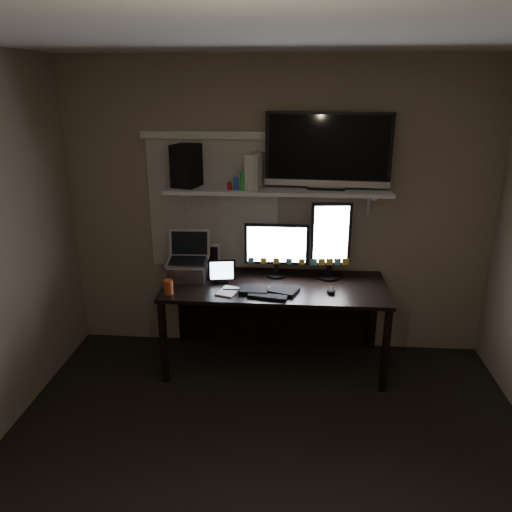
# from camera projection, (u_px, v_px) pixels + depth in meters

# --- Properties ---
(floor) EXTENTS (3.60, 3.60, 0.00)m
(floor) POSITION_uv_depth(u_px,v_px,m) (264.00, 491.00, 2.95)
(floor) COLOR black
(floor) RESTS_ON ground
(ceiling) EXTENTS (3.60, 3.60, 0.00)m
(ceiling) POSITION_uv_depth(u_px,v_px,m) (266.00, 28.00, 2.13)
(ceiling) COLOR silver
(ceiling) RESTS_ON back_wall
(back_wall) EXTENTS (3.60, 0.00, 3.60)m
(back_wall) POSITION_uv_depth(u_px,v_px,m) (278.00, 211.00, 4.23)
(back_wall) COLOR #7D6D5A
(back_wall) RESTS_ON floor
(window_blinds) EXTENTS (1.10, 0.02, 1.10)m
(window_blinds) POSITION_uv_depth(u_px,v_px,m) (213.00, 205.00, 4.24)
(window_blinds) COLOR #B7B1A4
(window_blinds) RESTS_ON back_wall
(desk) EXTENTS (1.80, 0.75, 0.73)m
(desk) POSITION_uv_depth(u_px,v_px,m) (276.00, 298.00, 4.22)
(desk) COLOR black
(desk) RESTS_ON floor
(wall_shelf) EXTENTS (1.80, 0.35, 0.03)m
(wall_shelf) POSITION_uv_depth(u_px,v_px,m) (277.00, 190.00, 4.00)
(wall_shelf) COLOR beige
(wall_shelf) RESTS_ON back_wall
(monitor_landscape) EXTENTS (0.53, 0.06, 0.47)m
(monitor_landscape) POSITION_uv_depth(u_px,v_px,m) (276.00, 250.00, 4.15)
(monitor_landscape) COLOR black
(monitor_landscape) RESTS_ON desk
(monitor_portrait) EXTENTS (0.33, 0.10, 0.66)m
(monitor_portrait) POSITION_uv_depth(u_px,v_px,m) (330.00, 241.00, 4.08)
(monitor_portrait) COLOR black
(monitor_portrait) RESTS_ON desk
(keyboard) EXTENTS (0.49, 0.26, 0.03)m
(keyboard) POSITION_uv_depth(u_px,v_px,m) (268.00, 290.00, 3.90)
(keyboard) COLOR black
(keyboard) RESTS_ON desk
(mouse) EXTENTS (0.08, 0.11, 0.04)m
(mouse) POSITION_uv_depth(u_px,v_px,m) (331.00, 291.00, 3.88)
(mouse) COLOR black
(mouse) RESTS_ON desk
(notepad) EXTENTS (0.20, 0.23, 0.01)m
(notepad) POSITION_uv_depth(u_px,v_px,m) (228.00, 291.00, 3.90)
(notepad) COLOR beige
(notepad) RESTS_ON desk
(tablet) EXTENTS (0.24, 0.13, 0.20)m
(tablet) POSITION_uv_depth(u_px,v_px,m) (222.00, 271.00, 4.06)
(tablet) COLOR black
(tablet) RESTS_ON desk
(file_sorter) EXTENTS (0.21, 0.13, 0.25)m
(file_sorter) POSITION_uv_depth(u_px,v_px,m) (207.00, 257.00, 4.30)
(file_sorter) COLOR black
(file_sorter) RESTS_ON desk
(laptop) EXTENTS (0.35, 0.29, 0.39)m
(laptop) POSITION_uv_depth(u_px,v_px,m) (187.00, 257.00, 4.10)
(laptop) COLOR #AFAEB3
(laptop) RESTS_ON desk
(cup) EXTENTS (0.08, 0.08, 0.11)m
(cup) POSITION_uv_depth(u_px,v_px,m) (168.00, 287.00, 3.86)
(cup) COLOR #9B3B1C
(cup) RESTS_ON desk
(sticky_notes) EXTENTS (0.30, 0.22, 0.00)m
(sticky_notes) POSITION_uv_depth(u_px,v_px,m) (261.00, 291.00, 3.92)
(sticky_notes) COLOR gold
(sticky_notes) RESTS_ON desk
(tv) EXTENTS (1.00, 0.26, 0.59)m
(tv) POSITION_uv_depth(u_px,v_px,m) (328.00, 151.00, 3.90)
(tv) COLOR black
(tv) RESTS_ON wall_shelf
(game_console) EXTENTS (0.14, 0.24, 0.28)m
(game_console) POSITION_uv_depth(u_px,v_px,m) (254.00, 171.00, 3.97)
(game_console) COLOR #BBB6A9
(game_console) RESTS_ON wall_shelf
(speaker) EXTENTS (0.24, 0.27, 0.34)m
(speaker) POSITION_uv_depth(u_px,v_px,m) (186.00, 166.00, 4.01)
(speaker) COLOR black
(speaker) RESTS_ON wall_shelf
(bottles) EXTENTS (0.22, 0.06, 0.14)m
(bottles) POSITION_uv_depth(u_px,v_px,m) (242.00, 181.00, 3.91)
(bottles) COLOR #A50F0C
(bottles) RESTS_ON wall_shelf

